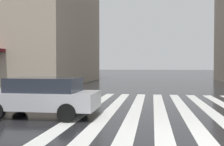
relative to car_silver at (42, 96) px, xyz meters
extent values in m
plane|color=black|center=(-2.50, -5.19, -0.76)|extent=(220.00, 220.00, 0.00)
cube|color=silver|center=(1.50, -6.25, -0.75)|extent=(13.00, 0.50, 0.01)
cube|color=silver|center=(1.50, -5.25, -0.75)|extent=(13.00, 0.50, 0.01)
cube|color=silver|center=(1.50, -4.25, -0.75)|extent=(13.00, 0.50, 0.01)
cube|color=silver|center=(1.50, -3.25, -0.75)|extent=(13.00, 0.50, 0.01)
cube|color=silver|center=(1.50, -2.25, -0.75)|extent=(13.00, 0.50, 0.01)
cube|color=silver|center=(1.50, -1.25, -0.75)|extent=(13.00, 0.50, 0.01)
cube|color=#B7B7BC|center=(0.00, 0.04, -0.15)|extent=(1.75, 4.10, 0.60)
cube|color=#232833|center=(0.00, -0.11, 0.40)|extent=(1.54, 2.46, 0.50)
cylinder|color=black|center=(0.83, 1.29, -0.45)|extent=(0.20, 0.62, 0.62)
cylinder|color=black|center=(-0.82, -1.21, -0.45)|extent=(0.20, 0.62, 0.62)
cylinder|color=black|center=(0.83, -1.21, -0.45)|extent=(0.20, 0.62, 0.62)
camera|label=1|loc=(-9.13, -3.95, 1.09)|focal=42.95mm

